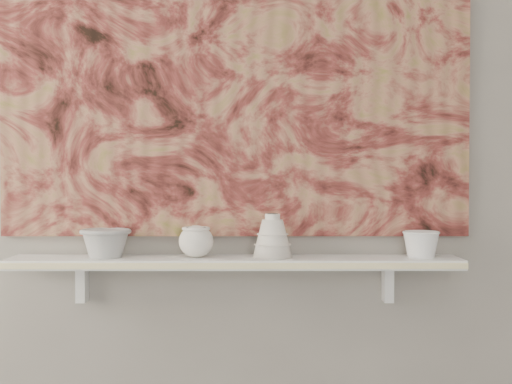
{
  "coord_description": "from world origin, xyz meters",
  "views": [
    {
      "loc": [
        0.06,
        -0.7,
        1.19
      ],
      "look_at": [
        0.07,
        1.49,
        1.13
      ],
      "focal_mm": 50.0,
      "sensor_mm": 36.0,
      "label": 1
    }
  ],
  "objects_px": {
    "cup_cream": "(196,242)",
    "bell_vessel": "(273,236)",
    "shelf": "(234,262)",
    "painting": "(235,65)",
    "bowl_white": "(421,244)",
    "bowl_grey": "(106,243)"
  },
  "relations": [
    {
      "from": "shelf",
      "to": "bell_vessel",
      "type": "relative_size",
      "value": 10.25
    },
    {
      "from": "painting",
      "to": "bowl_white",
      "type": "bearing_deg",
      "value": -7.88
    },
    {
      "from": "cup_cream",
      "to": "bell_vessel",
      "type": "relative_size",
      "value": 0.8
    },
    {
      "from": "cup_cream",
      "to": "bowl_white",
      "type": "distance_m",
      "value": 0.7
    },
    {
      "from": "painting",
      "to": "cup_cream",
      "type": "bearing_deg",
      "value": -145.96
    },
    {
      "from": "bowl_white",
      "to": "bowl_grey",
      "type": "bearing_deg",
      "value": 180.0
    },
    {
      "from": "cup_cream",
      "to": "bell_vessel",
      "type": "distance_m",
      "value": 0.24
    },
    {
      "from": "painting",
      "to": "cup_cream",
      "type": "distance_m",
      "value": 0.58
    },
    {
      "from": "cup_cream",
      "to": "bowl_white",
      "type": "xyz_separation_m",
      "value": [
        0.7,
        0.0,
        -0.01
      ]
    },
    {
      "from": "cup_cream",
      "to": "bell_vessel",
      "type": "bearing_deg",
      "value": 0.0
    },
    {
      "from": "shelf",
      "to": "bowl_white",
      "type": "distance_m",
      "value": 0.58
    },
    {
      "from": "cup_cream",
      "to": "bowl_grey",
      "type": "bearing_deg",
      "value": 180.0
    },
    {
      "from": "bowl_grey",
      "to": "bell_vessel",
      "type": "distance_m",
      "value": 0.52
    },
    {
      "from": "shelf",
      "to": "painting",
      "type": "bearing_deg",
      "value": 90.0
    },
    {
      "from": "shelf",
      "to": "painting",
      "type": "distance_m",
      "value": 0.63
    },
    {
      "from": "cup_cream",
      "to": "painting",
      "type": "bearing_deg",
      "value": 34.04
    },
    {
      "from": "shelf",
      "to": "bowl_white",
      "type": "bearing_deg",
      "value": 0.0
    },
    {
      "from": "cup_cream",
      "to": "bowl_white",
      "type": "height_order",
      "value": "cup_cream"
    },
    {
      "from": "shelf",
      "to": "cup_cream",
      "type": "xyz_separation_m",
      "value": [
        -0.12,
        0.0,
        0.06
      ]
    },
    {
      "from": "shelf",
      "to": "painting",
      "type": "relative_size",
      "value": 0.93
    },
    {
      "from": "painting",
      "to": "bell_vessel",
      "type": "distance_m",
      "value": 0.56
    },
    {
      "from": "painting",
      "to": "cup_cream",
      "type": "xyz_separation_m",
      "value": [
        -0.12,
        -0.08,
        -0.56
      ]
    }
  ]
}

